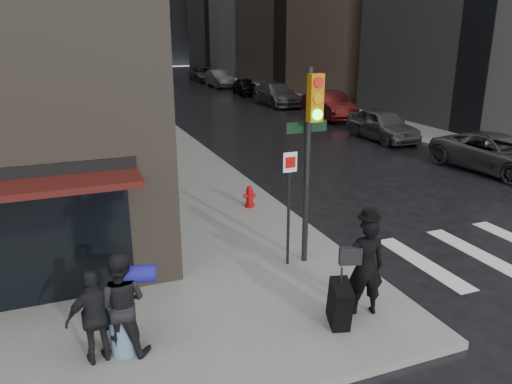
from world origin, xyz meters
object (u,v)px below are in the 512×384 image
man_jeans (121,303)px  parked_car_6 (204,74)px  man_overcoat (360,272)px  parked_car_4 (246,86)px  parked_car_1 (382,124)px  parked_car_5 (219,79)px  parked_car_3 (277,94)px  parked_car_2 (329,105)px  traffic_light (309,142)px  fire_hydrant (250,198)px  parked_car_0 (497,154)px  man_greycoat (96,317)px

man_jeans → parked_car_6: (14.61, 46.36, -0.31)m
man_overcoat → parked_car_4: bearing=-90.9°
parked_car_1 → parked_car_5: bearing=90.9°
parked_car_3 → parked_car_4: parked_car_3 is taller
parked_car_5 → parked_car_4: bearing=-87.3°
parked_car_2 → parked_car_3: 6.66m
traffic_light → parked_car_4: bearing=69.3°
traffic_light → parked_car_5: bearing=72.7°
fire_hydrant → parked_car_0: bearing=3.8°
man_jeans → fire_hydrant: man_jeans is taller
traffic_light → parked_car_2: bearing=56.5°
man_jeans → parked_car_3: bearing=-95.0°
fire_hydrant → man_overcoat: bearing=-92.5°
man_jeans → parked_car_3: man_jeans is taller
man_jeans → parked_car_2: size_ratio=0.35×
man_overcoat → parked_car_4: man_overcoat is taller
man_overcoat → parked_car_1: man_overcoat is taller
man_greycoat → parked_car_1: size_ratio=0.35×
man_greycoat → parked_car_1: bearing=-146.5°
man_jeans → parked_car_1: 19.51m
parked_car_4 → traffic_light: bearing=-102.1°
parked_car_3 → parked_car_6: parked_car_3 is taller
parked_car_3 → parked_car_5: 13.26m
fire_hydrant → parked_car_5: parked_car_5 is taller
parked_car_2 → parked_car_3: bearing=100.7°
man_greycoat → parked_car_6: bearing=-116.6°
man_overcoat → man_jeans: bearing=9.8°
man_overcoat → parked_car_6: size_ratio=0.40×
parked_car_0 → parked_car_3: bearing=85.6°
parked_car_5 → parked_car_6: bearing=87.4°
parked_car_0 → parked_car_1: 6.65m
traffic_light → parked_car_4: traffic_light is taller
man_greycoat → parked_car_5: bearing=-118.8°
traffic_light → parked_car_3: bearing=65.0°
man_overcoat → parked_car_5: 41.44m
man_jeans → parked_car_2: man_jeans is taller
man_jeans → parked_car_0: size_ratio=0.35×
man_jeans → parked_car_6: size_ratio=0.34×
man_jeans → traffic_light: bearing=-132.6°
traffic_light → fire_hydrant: 4.73m
traffic_light → parked_car_5: (9.96, 37.85, -2.14)m
parked_car_0 → man_jeans: bearing=-162.0°
man_overcoat → man_greycoat: bearing=11.6°
fire_hydrant → parked_car_3: parked_car_3 is taller
parked_car_3 → parked_car_6: 19.89m
parked_car_0 → man_greycoat: bearing=-162.2°
parked_car_6 → parked_car_0: bearing=-89.3°
man_greycoat → fire_hydrant: man_greycoat is taller
man_overcoat → man_jeans: 4.22m
man_overcoat → parked_car_1: 17.04m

